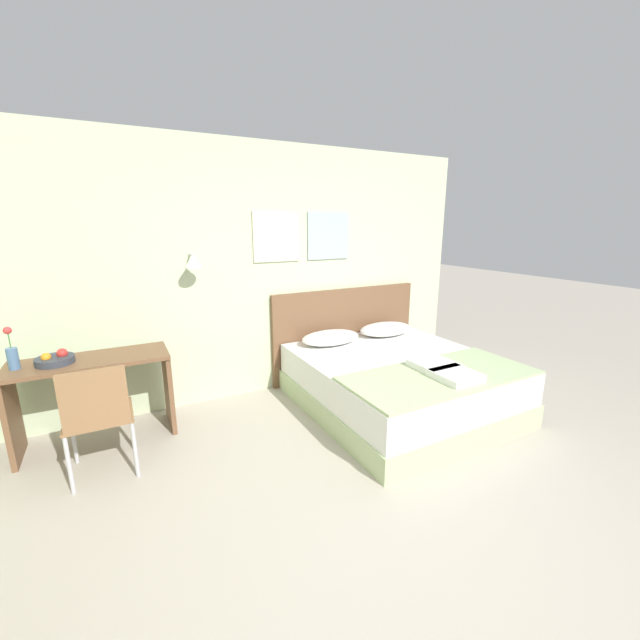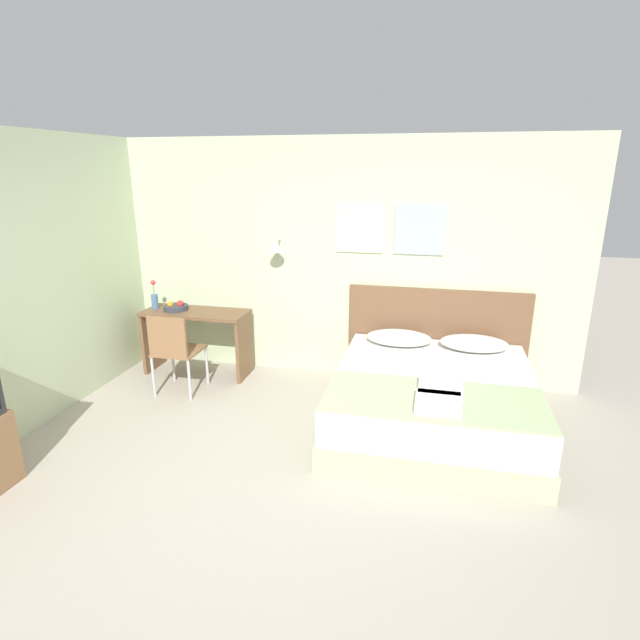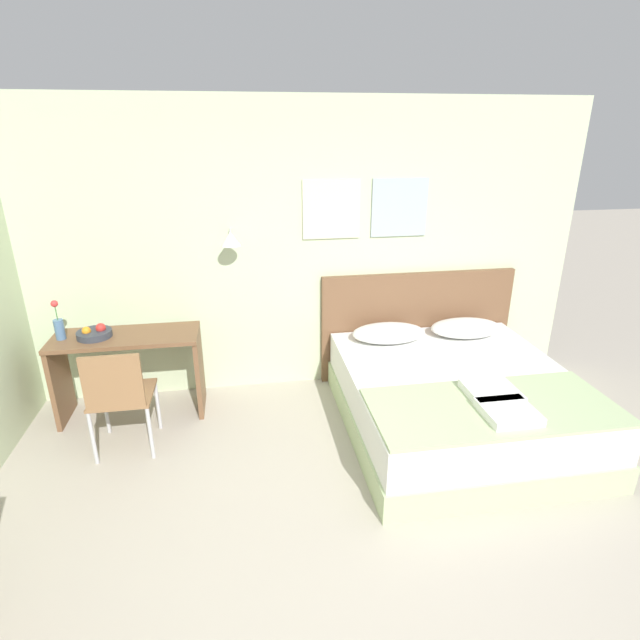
{
  "view_description": "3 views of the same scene",
  "coord_description": "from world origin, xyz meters",
  "px_view_note": "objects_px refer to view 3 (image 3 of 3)",
  "views": [
    {
      "loc": [
        -1.23,
        -1.42,
        1.85
      ],
      "look_at": [
        0.32,
        1.49,
        1.02
      ],
      "focal_mm": 22.0,
      "sensor_mm": 36.0,
      "label": 1
    },
    {
      "loc": [
        1.16,
        -2.82,
        2.32
      ],
      "look_at": [
        0.12,
        1.63,
        0.92
      ],
      "focal_mm": 28.0,
      "sensor_mm": 36.0,
      "label": 2
    },
    {
      "loc": [
        -0.48,
        -1.89,
        2.39
      ],
      "look_at": [
        0.11,
        1.69,
        0.98
      ],
      "focal_mm": 28.0,
      "sensor_mm": 36.0,
      "label": 3
    }
  ],
  "objects_px": {
    "throw_blanket": "(494,407)",
    "flower_vase": "(59,326)",
    "folded_towel_near_foot": "(491,392)",
    "desk_chair": "(119,393)",
    "bed": "(456,401)",
    "headboard": "(417,325)",
    "fruit_bowl": "(94,333)",
    "pillow_right": "(466,328)",
    "folded_towel_mid_bed": "(508,412)",
    "pillow_left": "(389,333)",
    "desk": "(129,359)"
  },
  "relations": [
    {
      "from": "folded_towel_mid_bed",
      "to": "flower_vase",
      "type": "bearing_deg",
      "value": 156.55
    },
    {
      "from": "pillow_left",
      "to": "fruit_bowl",
      "type": "xyz_separation_m",
      "value": [
        -2.55,
        -0.03,
        0.19
      ]
    },
    {
      "from": "throw_blanket",
      "to": "desk_chair",
      "type": "xyz_separation_m",
      "value": [
        -2.66,
        0.67,
        -0.01
      ]
    },
    {
      "from": "folded_towel_near_foot",
      "to": "fruit_bowl",
      "type": "height_order",
      "value": "fruit_bowl"
    },
    {
      "from": "folded_towel_mid_bed",
      "to": "fruit_bowl",
      "type": "bearing_deg",
      "value": 154.74
    },
    {
      "from": "fruit_bowl",
      "to": "desk",
      "type": "bearing_deg",
      "value": 1.04
    },
    {
      "from": "bed",
      "to": "folded_towel_near_foot",
      "type": "height_order",
      "value": "folded_towel_near_foot"
    },
    {
      "from": "bed",
      "to": "fruit_bowl",
      "type": "height_order",
      "value": "fruit_bowl"
    },
    {
      "from": "throw_blanket",
      "to": "flower_vase",
      "type": "relative_size",
      "value": 5.18
    },
    {
      "from": "flower_vase",
      "to": "folded_towel_near_foot",
      "type": "bearing_deg",
      "value": -19.11
    },
    {
      "from": "folded_towel_mid_bed",
      "to": "desk_chair",
      "type": "height_order",
      "value": "desk_chair"
    },
    {
      "from": "headboard",
      "to": "folded_towel_mid_bed",
      "type": "xyz_separation_m",
      "value": [
        0.03,
        -1.72,
        0.04
      ]
    },
    {
      "from": "bed",
      "to": "folded_towel_near_foot",
      "type": "bearing_deg",
      "value": -83.62
    },
    {
      "from": "bed",
      "to": "throw_blanket",
      "type": "xyz_separation_m",
      "value": [
        0.0,
        -0.57,
        0.28
      ]
    },
    {
      "from": "headboard",
      "to": "flower_vase",
      "type": "xyz_separation_m",
      "value": [
        -3.2,
        -0.32,
        0.33
      ]
    },
    {
      "from": "desk",
      "to": "bed",
      "type": "bearing_deg",
      "value": -14.45
    },
    {
      "from": "headboard",
      "to": "throw_blanket",
      "type": "height_order",
      "value": "headboard"
    },
    {
      "from": "bed",
      "to": "desk_chair",
      "type": "relative_size",
      "value": 2.22
    },
    {
      "from": "headboard",
      "to": "pillow_right",
      "type": "distance_m",
      "value": 0.48
    },
    {
      "from": "headboard",
      "to": "flower_vase",
      "type": "relative_size",
      "value": 5.7
    },
    {
      "from": "folded_towel_mid_bed",
      "to": "desk_chair",
      "type": "xyz_separation_m",
      "value": [
        -2.69,
        0.8,
        -0.06
      ]
    },
    {
      "from": "pillow_right",
      "to": "fruit_bowl",
      "type": "relative_size",
      "value": 2.44
    },
    {
      "from": "pillow_left",
      "to": "pillow_right",
      "type": "bearing_deg",
      "value": 0.0
    },
    {
      "from": "folded_towel_near_foot",
      "to": "desk_chair",
      "type": "distance_m",
      "value": 2.76
    },
    {
      "from": "throw_blanket",
      "to": "folded_towel_near_foot",
      "type": "height_order",
      "value": "folded_towel_near_foot"
    },
    {
      "from": "throw_blanket",
      "to": "folded_towel_near_foot",
      "type": "distance_m",
      "value": 0.15
    },
    {
      "from": "desk",
      "to": "pillow_left",
      "type": "bearing_deg",
      "value": 0.75
    },
    {
      "from": "pillow_right",
      "to": "pillow_left",
      "type": "bearing_deg",
      "value": 180.0
    },
    {
      "from": "desk_chair",
      "to": "folded_towel_mid_bed",
      "type": "bearing_deg",
      "value": -16.65
    },
    {
      "from": "folded_towel_near_foot",
      "to": "flower_vase",
      "type": "relative_size",
      "value": 1.06
    },
    {
      "from": "bed",
      "to": "desk",
      "type": "height_order",
      "value": "desk"
    },
    {
      "from": "headboard",
      "to": "throw_blanket",
      "type": "bearing_deg",
      "value": -90.0
    },
    {
      "from": "pillow_right",
      "to": "folded_towel_mid_bed",
      "type": "xyz_separation_m",
      "value": [
        -0.35,
        -1.43,
        -0.02
      ]
    },
    {
      "from": "headboard",
      "to": "pillow_right",
      "type": "xyz_separation_m",
      "value": [
        0.38,
        -0.29,
        0.06
      ]
    },
    {
      "from": "folded_towel_near_foot",
      "to": "flower_vase",
      "type": "distance_m",
      "value": 3.45
    },
    {
      "from": "throw_blanket",
      "to": "fruit_bowl",
      "type": "relative_size",
      "value": 6.27
    },
    {
      "from": "bed",
      "to": "flower_vase",
      "type": "bearing_deg",
      "value": 167.79
    },
    {
      "from": "bed",
      "to": "pillow_right",
      "type": "xyz_separation_m",
      "value": [
        0.38,
        0.73,
        0.34
      ]
    },
    {
      "from": "pillow_right",
      "to": "desk_chair",
      "type": "bearing_deg",
      "value": -168.3
    },
    {
      "from": "desk",
      "to": "fruit_bowl",
      "type": "height_order",
      "value": "fruit_bowl"
    },
    {
      "from": "pillow_left",
      "to": "bed",
      "type": "bearing_deg",
      "value": -62.28
    },
    {
      "from": "desk_chair",
      "to": "flower_vase",
      "type": "relative_size",
      "value": 2.62
    },
    {
      "from": "bed",
      "to": "flower_vase",
      "type": "xyz_separation_m",
      "value": [
        -3.2,
        0.69,
        0.61
      ]
    },
    {
      "from": "bed",
      "to": "pillow_right",
      "type": "relative_size",
      "value": 2.89
    },
    {
      "from": "pillow_right",
      "to": "throw_blanket",
      "type": "relative_size",
      "value": 0.39
    },
    {
      "from": "bed",
      "to": "headboard",
      "type": "relative_size",
      "value": 1.02
    },
    {
      "from": "folded_towel_mid_bed",
      "to": "bed",
      "type": "bearing_deg",
      "value": 92.47
    },
    {
      "from": "fruit_bowl",
      "to": "flower_vase",
      "type": "relative_size",
      "value": 0.83
    },
    {
      "from": "folded_towel_mid_bed",
      "to": "headboard",
      "type": "bearing_deg",
      "value": 91.02
    },
    {
      "from": "bed",
      "to": "throw_blanket",
      "type": "bearing_deg",
      "value": -90.0
    }
  ]
}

